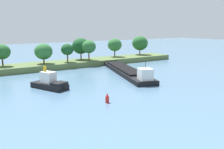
# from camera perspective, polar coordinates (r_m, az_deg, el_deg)

# --- Properties ---
(treeline_island) EXTENTS (80.96, 11.21, 9.76)m
(treeline_island) POSITION_cam_1_polar(r_m,az_deg,el_deg) (95.47, -6.79, 4.01)
(treeline_island) COLOR #566B3D
(treeline_island) RESTS_ON ground
(cargo_barge) EXTENTS (17.57, 36.19, 5.80)m
(cargo_barge) POSITION_cam_1_polar(r_m,az_deg,el_deg) (78.33, 3.14, 0.84)
(cargo_barge) COLOR black
(cargo_barge) RESTS_ON ground
(tugboat) EXTENTS (6.56, 9.76, 5.07)m
(tugboat) POSITION_cam_1_polar(r_m,az_deg,el_deg) (61.39, -13.39, -1.82)
(tugboat) COLOR black
(tugboat) RESTS_ON ground
(channel_buoy_red) EXTENTS (0.70, 0.70, 1.90)m
(channel_buoy_red) POSITION_cam_1_polar(r_m,az_deg,el_deg) (49.08, -1.04, -5.24)
(channel_buoy_red) COLOR red
(channel_buoy_red) RESTS_ON ground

